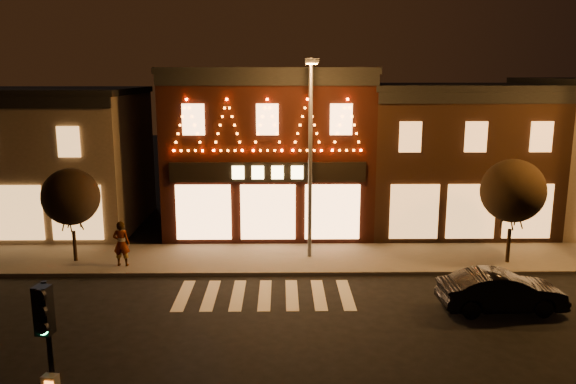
{
  "coord_description": "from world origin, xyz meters",
  "views": [
    {
      "loc": [
        0.61,
        -15.85,
        8.03
      ],
      "look_at": [
        0.86,
        4.0,
        3.89
      ],
      "focal_mm": 35.56,
      "sensor_mm": 36.0,
      "label": 1
    }
  ],
  "objects_px": {
    "traffic_signal_near": "(48,345)",
    "dark_sedan": "(501,291)",
    "pedestrian": "(121,244)",
    "streetlamp_mid": "(310,144)"
  },
  "relations": [
    {
      "from": "traffic_signal_near",
      "to": "dark_sedan",
      "type": "relative_size",
      "value": 0.97
    },
    {
      "from": "traffic_signal_near",
      "to": "pedestrian",
      "type": "relative_size",
      "value": 2.15
    },
    {
      "from": "dark_sedan",
      "to": "pedestrian",
      "type": "xyz_separation_m",
      "value": [
        -14.21,
        4.46,
        0.41
      ]
    },
    {
      "from": "streetlamp_mid",
      "to": "dark_sedan",
      "type": "relative_size",
      "value": 2.02
    },
    {
      "from": "traffic_signal_near",
      "to": "dark_sedan",
      "type": "xyz_separation_m",
      "value": [
        11.95,
        8.44,
        -2.35
      ]
    },
    {
      "from": "traffic_signal_near",
      "to": "dark_sedan",
      "type": "distance_m",
      "value": 14.82
    },
    {
      "from": "dark_sedan",
      "to": "pedestrian",
      "type": "relative_size",
      "value": 2.21
    },
    {
      "from": "streetlamp_mid",
      "to": "dark_sedan",
      "type": "bearing_deg",
      "value": -42.19
    },
    {
      "from": "traffic_signal_near",
      "to": "streetlamp_mid",
      "type": "distance_m",
      "value": 15.03
    },
    {
      "from": "traffic_signal_near",
      "to": "streetlamp_mid",
      "type": "xyz_separation_m",
      "value": [
        5.62,
        13.77,
        2.1
      ]
    }
  ]
}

